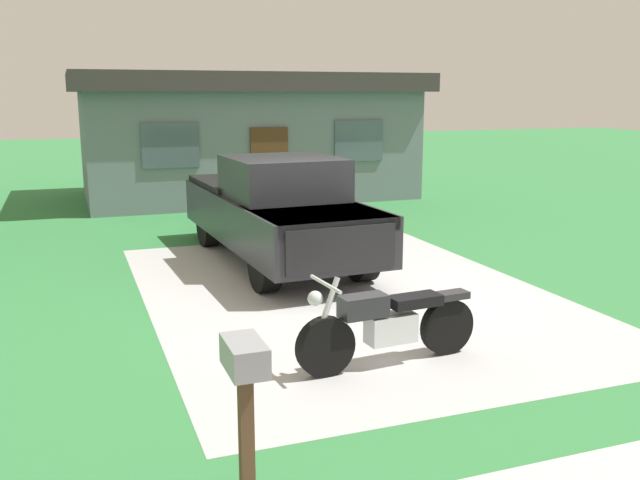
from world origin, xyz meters
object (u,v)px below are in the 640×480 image
motorcycle (388,324)px  neighbor_house (245,134)px  pickup_truck (275,208)px  mailbox (245,379)px

motorcycle → neighbor_house: (1.77, 13.32, 1.32)m
pickup_truck → neighbor_house: size_ratio=0.59×
motorcycle → neighbor_house: size_ratio=0.23×
motorcycle → pickup_truck: 5.18m
pickup_truck → motorcycle: bearing=-92.7°
pickup_truck → neighbor_house: 8.35m
mailbox → neighbor_house: (3.88, 15.37, 0.81)m
motorcycle → pickup_truck: bearing=87.3°
mailbox → pickup_truck: bearing=71.9°
motorcycle → mailbox: bearing=-135.9°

